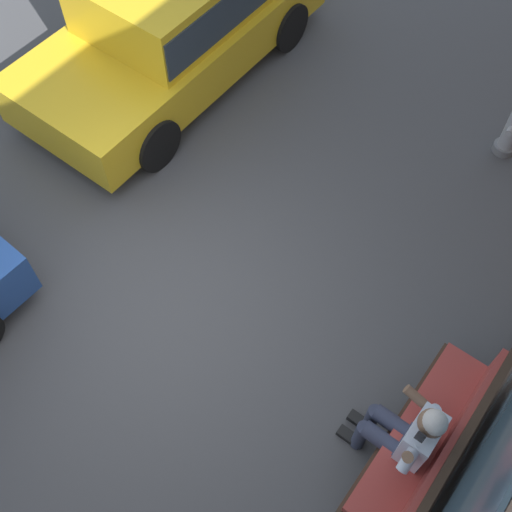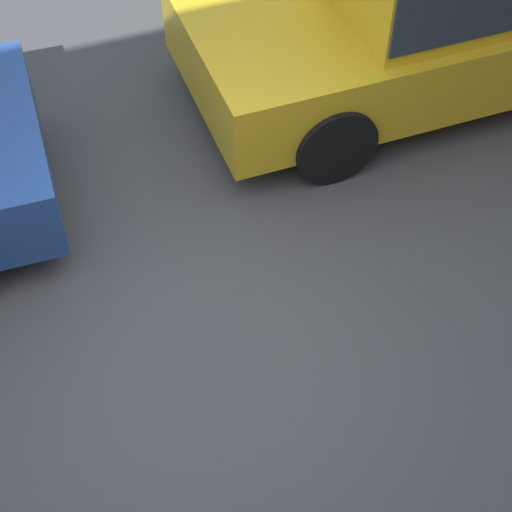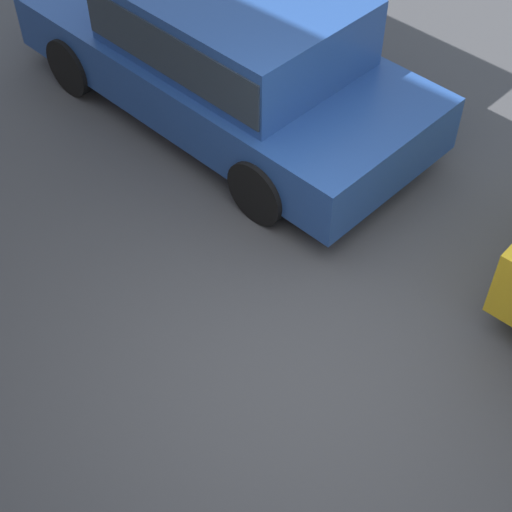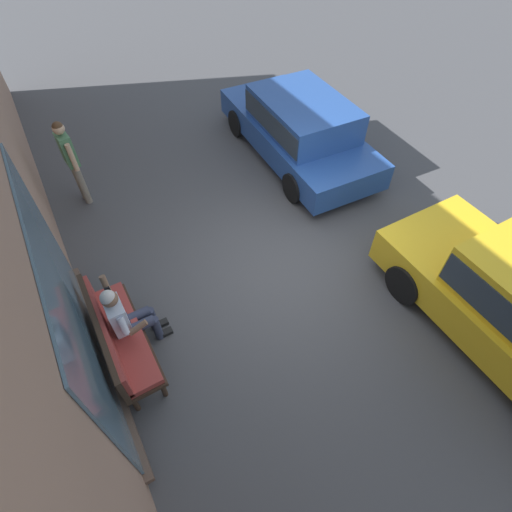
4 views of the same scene
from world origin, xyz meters
name	(u,v)px [view 1 (image 1 of 4)]	position (x,y,z in m)	size (l,w,h in m)	color
ground_plane	(157,313)	(0.00, 0.00, 0.00)	(60.00, 60.00, 0.00)	#424244
bench	(435,442)	(-0.32, 2.90, 0.56)	(1.84, 0.55, 0.98)	#332319
person_on_phone	(407,434)	(-0.19, 2.68, 0.69)	(0.73, 0.74, 1.32)	#2D3347
parked_car_near	(174,16)	(-2.89, -2.15, 0.83)	(4.18, 1.94, 1.53)	gold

